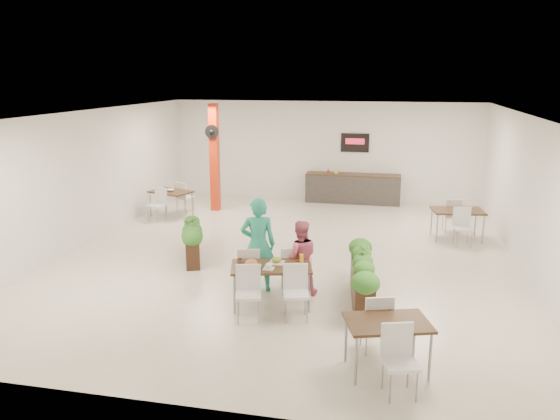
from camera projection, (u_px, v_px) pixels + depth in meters
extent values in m
plane|color=beige|center=(288.00, 255.00, 12.46)|extent=(12.00, 12.00, 0.00)
cube|color=white|center=(324.00, 151.00, 17.77)|extent=(10.00, 0.10, 3.20)
cube|color=white|center=(189.00, 286.00, 6.38)|extent=(10.00, 0.10, 3.20)
cube|color=white|center=(84.00, 178.00, 13.09)|extent=(0.10, 12.00, 3.20)
cube|color=white|center=(530.00, 197.00, 11.07)|extent=(0.10, 12.00, 3.20)
cube|color=white|center=(289.00, 114.00, 11.69)|extent=(10.00, 12.00, 0.04)
cube|color=red|center=(215.00, 158.00, 16.29)|extent=(0.25, 0.25, 3.20)
cylinder|color=black|center=(212.00, 132.00, 15.93)|extent=(0.40, 0.06, 0.40)
sphere|color=black|center=(211.00, 132.00, 15.89)|extent=(0.12, 0.12, 0.12)
cube|color=#2C2927|center=(353.00, 189.00, 17.52)|extent=(3.00, 0.60, 0.90)
cube|color=black|center=(353.00, 175.00, 17.40)|extent=(3.00, 0.62, 0.04)
cube|color=black|center=(355.00, 143.00, 17.46)|extent=(0.90, 0.04, 0.60)
cube|color=red|center=(355.00, 141.00, 17.42)|extent=(0.60, 0.02, 0.18)
imported|color=#9A4419|center=(328.00, 170.00, 17.54)|extent=(0.09, 0.09, 0.19)
imported|color=yellow|center=(336.00, 171.00, 17.49)|extent=(0.13, 0.13, 0.17)
cube|color=black|center=(271.00, 267.00, 9.60)|extent=(1.56, 1.13, 0.04)
cylinder|color=gray|center=(234.00, 295.00, 9.33)|extent=(0.04, 0.04, 0.71)
cylinder|color=gray|center=(309.00, 293.00, 9.38)|extent=(0.04, 0.04, 0.71)
cylinder|color=gray|center=(236.00, 280.00, 9.99)|extent=(0.04, 0.04, 0.71)
cylinder|color=gray|center=(305.00, 279.00, 10.04)|extent=(0.04, 0.04, 0.71)
cube|color=white|center=(249.00, 270.00, 10.23)|extent=(0.51, 0.51, 0.05)
cube|color=white|center=(249.00, 261.00, 9.98)|extent=(0.42, 0.14, 0.45)
cylinder|color=gray|center=(258.00, 278.00, 10.46)|extent=(0.02, 0.02, 0.43)
cylinder|color=gray|center=(240.00, 279.00, 10.44)|extent=(0.02, 0.02, 0.43)
cylinder|color=gray|center=(258.00, 285.00, 10.13)|extent=(0.02, 0.02, 0.43)
cylinder|color=gray|center=(240.00, 285.00, 10.11)|extent=(0.02, 0.02, 0.43)
cube|color=white|center=(291.00, 269.00, 10.26)|extent=(0.51, 0.51, 0.05)
cube|color=white|center=(292.00, 260.00, 10.02)|extent=(0.42, 0.14, 0.45)
cylinder|color=gray|center=(300.00, 278.00, 10.49)|extent=(0.02, 0.02, 0.43)
cylinder|color=gray|center=(282.00, 278.00, 10.48)|extent=(0.02, 0.02, 0.43)
cylinder|color=gray|center=(301.00, 284.00, 10.16)|extent=(0.02, 0.02, 0.43)
cylinder|color=gray|center=(283.00, 285.00, 10.15)|extent=(0.02, 0.02, 0.43)
cube|color=white|center=(248.00, 295.00, 9.06)|extent=(0.51, 0.51, 0.05)
cube|color=white|center=(248.00, 277.00, 9.19)|extent=(0.42, 0.14, 0.45)
cylinder|color=gray|center=(238.00, 313.00, 8.95)|extent=(0.02, 0.02, 0.43)
cylinder|color=gray|center=(259.00, 312.00, 8.96)|extent=(0.02, 0.02, 0.43)
cylinder|color=gray|center=(239.00, 304.00, 9.28)|extent=(0.02, 0.02, 0.43)
cylinder|color=gray|center=(258.00, 304.00, 9.29)|extent=(0.02, 0.02, 0.43)
cube|color=white|center=(296.00, 294.00, 9.10)|extent=(0.51, 0.51, 0.05)
cube|color=white|center=(295.00, 276.00, 9.22)|extent=(0.42, 0.14, 0.45)
cylinder|color=gray|center=(287.00, 312.00, 8.98)|extent=(0.02, 0.02, 0.43)
cylinder|color=gray|center=(307.00, 311.00, 9.00)|extent=(0.02, 0.02, 0.43)
cylinder|color=gray|center=(285.00, 303.00, 9.31)|extent=(0.02, 0.02, 0.43)
cylinder|color=gray|center=(305.00, 303.00, 9.33)|extent=(0.02, 0.02, 0.43)
cube|color=white|center=(251.00, 267.00, 9.48)|extent=(0.37, 0.37, 0.01)
ellipsoid|color=#AA5E2A|center=(251.00, 263.00, 9.46)|extent=(0.22, 0.22, 0.13)
cube|color=white|center=(276.00, 263.00, 9.71)|extent=(0.32, 0.32, 0.01)
ellipsoid|color=gold|center=(276.00, 259.00, 9.69)|extent=(0.18, 0.18, 0.11)
cube|color=white|center=(294.00, 267.00, 9.49)|extent=(0.32, 0.32, 0.01)
ellipsoid|color=#471E0E|center=(294.00, 264.00, 9.48)|extent=(0.16, 0.16, 0.10)
cube|color=white|center=(269.00, 269.00, 9.41)|extent=(0.22, 0.22, 0.01)
ellipsoid|color=white|center=(268.00, 266.00, 9.40)|extent=(0.12, 0.12, 0.07)
cylinder|color=yellow|center=(302.00, 258.00, 9.74)|extent=(0.07, 0.07, 0.15)
imported|color=brown|center=(240.00, 261.00, 9.65)|extent=(0.12, 0.12, 0.10)
imported|color=#239978|center=(258.00, 245.00, 10.25)|extent=(0.75, 0.59, 1.81)
imported|color=#D45E7E|center=(300.00, 257.00, 10.14)|extent=(0.80, 0.69, 1.42)
cube|color=black|center=(193.00, 246.00, 12.23)|extent=(0.89, 1.72, 0.58)
ellipsoid|color=#194F16|center=(192.00, 237.00, 11.44)|extent=(0.40, 0.40, 0.32)
ellipsoid|color=#194F16|center=(192.00, 233.00, 11.79)|extent=(0.40, 0.40, 0.32)
ellipsoid|color=#194F16|center=(192.00, 228.00, 12.13)|extent=(0.40, 0.40, 0.32)
ellipsoid|color=#194F16|center=(192.00, 224.00, 12.47)|extent=(0.40, 0.40, 0.32)
ellipsoid|color=#194F16|center=(192.00, 220.00, 12.82)|extent=(0.40, 0.40, 0.32)
imported|color=#194F16|center=(192.00, 225.00, 12.11)|extent=(0.34, 0.29, 0.38)
cube|color=black|center=(362.00, 286.00, 9.77)|extent=(0.56, 2.02, 0.67)
ellipsoid|color=#194F16|center=(366.00, 279.00, 8.84)|extent=(0.40, 0.40, 0.32)
ellipsoid|color=#194F16|center=(364.00, 270.00, 9.25)|extent=(0.40, 0.40, 0.32)
ellipsoid|color=#194F16|center=(363.00, 262.00, 9.66)|extent=(0.40, 0.40, 0.32)
ellipsoid|color=#194F16|center=(361.00, 254.00, 10.07)|extent=(0.40, 0.40, 0.32)
ellipsoid|color=#194F16|center=(360.00, 247.00, 10.48)|extent=(0.40, 0.40, 0.32)
imported|color=#194F16|center=(363.00, 257.00, 9.63)|extent=(0.24, 0.24, 0.43)
cube|color=black|center=(171.00, 192.00, 15.76)|extent=(1.34, 1.11, 0.04)
cylinder|color=gray|center=(150.00, 204.00, 15.84)|extent=(0.04, 0.04, 0.71)
cylinder|color=gray|center=(177.00, 209.00, 15.32)|extent=(0.04, 0.04, 0.71)
cylinder|color=gray|center=(166.00, 200.00, 16.38)|extent=(0.04, 0.04, 0.71)
cylinder|color=gray|center=(192.00, 204.00, 15.85)|extent=(0.04, 0.04, 0.71)
cube|color=white|center=(185.00, 197.00, 16.32)|extent=(0.54, 0.54, 0.05)
cube|color=white|center=(180.00, 190.00, 16.10)|extent=(0.41, 0.18, 0.45)
cylinder|color=gray|center=(193.00, 205.00, 16.43)|extent=(0.02, 0.02, 0.43)
cylinder|color=gray|center=(185.00, 203.00, 16.61)|extent=(0.02, 0.02, 0.43)
cylinder|color=gray|center=(186.00, 207.00, 16.15)|extent=(0.02, 0.02, 0.43)
cylinder|color=gray|center=(177.00, 205.00, 16.32)|extent=(0.02, 0.02, 0.43)
cube|color=white|center=(157.00, 205.00, 15.33)|extent=(0.54, 0.54, 0.05)
cube|color=white|center=(161.00, 195.00, 15.43)|extent=(0.41, 0.18, 0.45)
cylinder|color=gray|center=(148.00, 214.00, 15.33)|extent=(0.02, 0.02, 0.43)
cylinder|color=gray|center=(157.00, 215.00, 15.16)|extent=(0.02, 0.02, 0.43)
cylinder|color=gray|center=(157.00, 211.00, 15.61)|extent=(0.02, 0.02, 0.43)
cylinder|color=gray|center=(166.00, 213.00, 15.44)|extent=(0.02, 0.02, 0.43)
imported|color=white|center=(171.00, 190.00, 15.75)|extent=(0.22, 0.22, 0.05)
cube|color=black|center=(458.00, 211.00, 13.56)|extent=(1.33, 0.98, 0.04)
cylinder|color=gray|center=(437.00, 229.00, 13.35)|extent=(0.04, 0.04, 0.71)
cylinder|color=gray|center=(483.00, 229.00, 13.27)|extent=(0.04, 0.04, 0.71)
cylinder|color=gray|center=(431.00, 221.00, 14.02)|extent=(0.04, 0.04, 0.71)
cylinder|color=gray|center=(475.00, 222.00, 13.95)|extent=(0.04, 0.04, 0.71)
cube|color=white|center=(451.00, 216.00, 14.21)|extent=(0.47, 0.47, 0.05)
cube|color=white|center=(454.00, 208.00, 13.96)|extent=(0.42, 0.10, 0.45)
cylinder|color=gray|center=(456.00, 223.00, 14.41)|extent=(0.02, 0.02, 0.43)
cylinder|color=gray|center=(443.00, 222.00, 14.44)|extent=(0.02, 0.02, 0.43)
cylinder|color=gray|center=(459.00, 226.00, 14.08)|extent=(0.02, 0.02, 0.43)
cylinder|color=gray|center=(445.00, 226.00, 14.11)|extent=(0.02, 0.02, 0.43)
cube|color=white|center=(463.00, 228.00, 13.04)|extent=(0.47, 0.47, 0.05)
cube|color=white|center=(462.00, 216.00, 13.17)|extent=(0.42, 0.10, 0.45)
cylinder|color=gray|center=(457.00, 239.00, 12.95)|extent=(0.02, 0.02, 0.43)
cylinder|color=gray|center=(471.00, 240.00, 12.92)|extent=(0.02, 0.02, 0.43)
cylinder|color=gray|center=(453.00, 235.00, 13.28)|extent=(0.02, 0.02, 0.43)
cylinder|color=gray|center=(468.00, 236.00, 13.25)|extent=(0.02, 0.02, 0.43)
imported|color=white|center=(458.00, 209.00, 13.55)|extent=(0.22, 0.22, 0.05)
cube|color=black|center=(388.00, 323.00, 7.42)|extent=(1.30, 1.05, 0.04)
cylinder|color=gray|center=(356.00, 361.00, 7.16)|extent=(0.04, 0.04, 0.71)
cylinder|color=gray|center=(430.00, 357.00, 7.25)|extent=(0.04, 0.04, 0.71)
cylinder|color=gray|center=(346.00, 339.00, 7.77)|extent=(0.04, 0.04, 0.71)
cylinder|color=gray|center=(414.00, 336.00, 7.86)|extent=(0.04, 0.04, 0.71)
cube|color=white|center=(375.00, 322.00, 8.07)|extent=(0.53, 0.53, 0.05)
cube|color=white|center=(380.00, 312.00, 7.82)|extent=(0.41, 0.16, 0.45)
cylinder|color=gray|center=(383.00, 331.00, 8.30)|extent=(0.02, 0.02, 0.43)
cylinder|color=gray|center=(361.00, 332.00, 8.27)|extent=(0.02, 0.02, 0.43)
cylinder|color=gray|center=(389.00, 342.00, 7.98)|extent=(0.02, 0.02, 0.43)
cylinder|color=gray|center=(366.00, 343.00, 7.94)|extent=(0.02, 0.02, 0.43)
cube|color=white|center=(400.00, 364.00, 6.91)|extent=(0.53, 0.53, 0.05)
cube|color=white|center=(397.00, 339.00, 7.03)|extent=(0.41, 0.16, 0.45)
cylinder|color=gray|center=(390.00, 388.00, 6.79)|extent=(0.02, 0.02, 0.43)
cylinder|color=gray|center=(417.00, 387.00, 6.82)|extent=(0.02, 0.02, 0.43)
cylinder|color=gray|center=(383.00, 374.00, 7.11)|extent=(0.02, 0.02, 0.43)
cylinder|color=gray|center=(408.00, 373.00, 7.15)|extent=(0.02, 0.02, 0.43)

